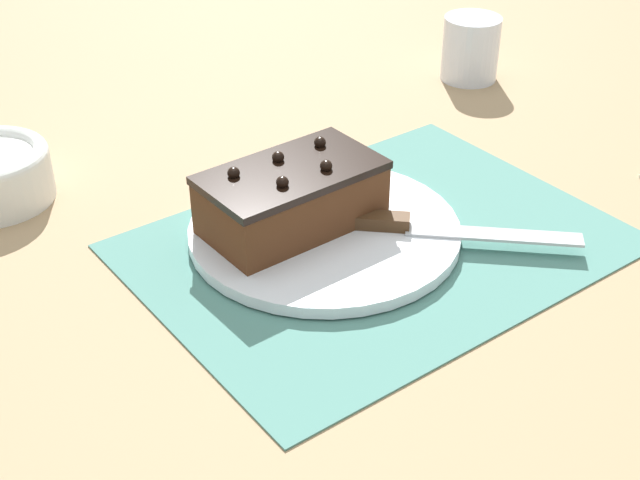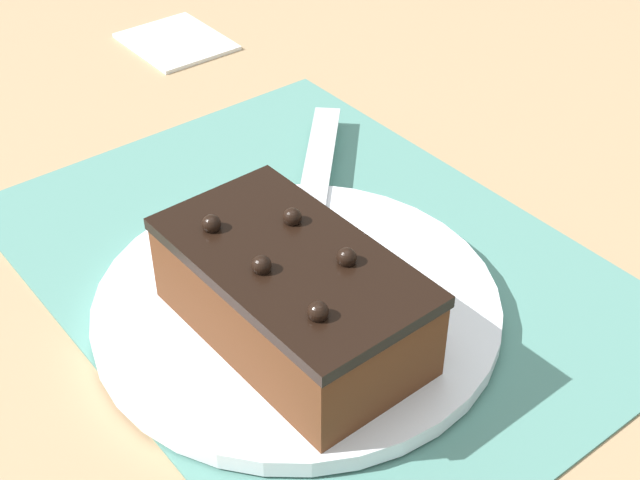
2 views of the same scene
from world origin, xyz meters
name	(u,v)px [view 2 (image 2 of 2)]	position (x,y,z in m)	size (l,w,h in m)	color
ground_plane	(313,267)	(0.00, 0.00, 0.00)	(3.00, 3.00, 0.00)	#9E7F5B
placemat_woven	(313,265)	(0.00, 0.00, 0.00)	(0.46, 0.34, 0.00)	slate
cake_plate	(297,305)	(-0.03, 0.04, 0.01)	(0.27, 0.27, 0.01)	white
chocolate_cake	(292,295)	(-0.06, 0.06, 0.05)	(0.18, 0.10, 0.07)	#512D19
serving_knife	(308,219)	(0.03, -0.02, 0.02)	(0.20, 0.19, 0.01)	#472D19
folded_napkin	(176,40)	(0.38, -0.11, 0.00)	(0.11, 0.09, 0.01)	white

